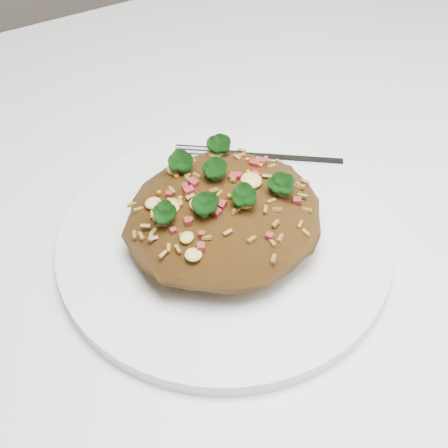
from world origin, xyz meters
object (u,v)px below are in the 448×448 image
at_px(fork, 266,157).
at_px(fried_rice, 224,210).
at_px(dining_table, 116,313).
at_px(plate, 224,241).

bearing_deg(fork, fried_rice, -106.84).
bearing_deg(fried_rice, dining_table, 155.97).
distance_m(dining_table, fork, 0.21).
height_order(plate, fork, fork).
relative_size(plate, fried_rice, 1.72).
bearing_deg(fork, dining_table, -138.19).
relative_size(dining_table, fork, 8.38).
xyz_separation_m(plate, fried_rice, (-0.00, 0.00, 0.04)).
xyz_separation_m(plate, fork, (0.08, 0.07, 0.01)).
bearing_deg(dining_table, fork, 8.12).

